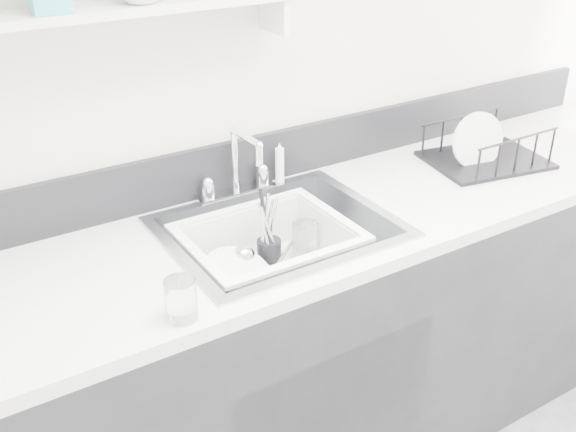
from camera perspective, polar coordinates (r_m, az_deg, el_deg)
counter_run at (r=2.17m, az=-0.72°, el=-11.73°), size 3.20×0.62×0.92m
backsplash at (r=2.11m, az=-5.05°, el=4.21°), size 3.20×0.02×0.16m
sink at (r=1.95m, az=-0.78°, el=-3.32°), size 0.64×0.52×0.20m
faucet at (r=2.07m, az=-4.35°, el=3.22°), size 0.26×0.18×0.23m
side_sprayer at (r=2.15m, az=-0.72°, el=4.50°), size 0.03×0.03×0.14m
wall_shelf at (r=1.77m, az=-15.19°, el=16.22°), size 1.00×0.16×0.12m
wash_tub at (r=1.92m, az=-1.66°, el=-3.55°), size 0.47×0.39×0.18m
plate_stack at (r=1.91m, az=-4.03°, el=-5.46°), size 0.24×0.24×0.10m
utensil_cup at (r=1.99m, az=-1.63°, el=-2.96°), size 0.07×0.07×0.24m
ladle at (r=1.95m, az=-1.85°, el=-4.12°), size 0.26×0.26×0.08m
tumbler_in_tub at (r=2.04m, az=1.45°, el=-2.04°), size 0.08×0.08×0.11m
tumbler_counter at (r=1.54m, az=-9.06°, el=-7.01°), size 0.09×0.09×0.10m
dish_rack at (r=2.41m, az=16.52°, el=5.92°), size 0.44×0.36×0.14m
bowl_small at (r=1.97m, az=2.33°, el=-4.60°), size 0.11×0.11×0.03m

